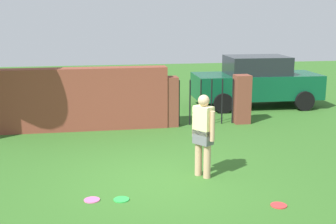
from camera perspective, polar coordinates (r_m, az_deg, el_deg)
ground_plane at (r=8.70m, az=-1.18°, el=-8.66°), size 40.00×40.00×0.00m
brick_wall at (r=12.44m, az=-10.99°, el=1.60°), size 4.71×0.50×1.69m
person at (r=8.67m, az=4.46°, el=-2.53°), size 0.39×0.46×1.62m
fence_gate at (r=12.88m, az=4.84°, el=1.48°), size 2.55×0.44×1.40m
car at (r=15.59m, az=11.06°, el=3.80°), size 4.24×2.01×1.72m
frisbee_green at (r=7.89m, az=-5.91°, el=-10.93°), size 0.27×0.27×0.02m
frisbee_pink at (r=7.94m, az=-9.58°, el=-10.89°), size 0.27×0.27×0.02m
frisbee_red at (r=7.84m, az=13.80°, el=-11.38°), size 0.27×0.27×0.02m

